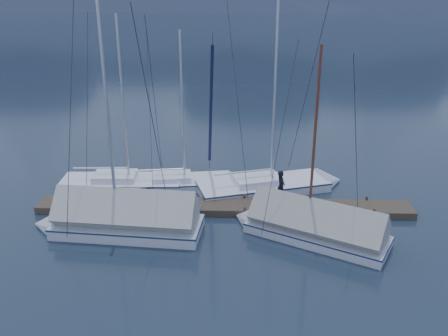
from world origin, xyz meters
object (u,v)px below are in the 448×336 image
Objects in this scene: person at (281,186)px; sailboat_covered_far at (114,221)px; sailboat_open_left at (139,184)px; sailboat_open_right at (281,186)px; sailboat_open_mid at (194,183)px; sailboat_covered_near at (305,226)px.

sailboat_covered_far is at bearing 106.64° from person.
person is at bearing -17.35° from sailboat_open_left.
sailboat_open_left is 7.62m from sailboat_open_right.
sailboat_covered_far is (-0.09, -4.90, 0.35)m from sailboat_open_left.
sailboat_open_right is 6.49× the size of person.
sailboat_covered_near is at bearing -44.68° from sailboat_open_mid.
sailboat_open_mid is 5.55× the size of person.
sailboat_covered_far reaches higher than sailboat_open_right.
sailboat_open_right is 0.99× the size of sailboat_covered_far.
sailboat_open_left reaches higher than sailboat_covered_near.
sailboat_covered_far reaches higher than person.
sailboat_open_right is (7.62, 0.04, 0.01)m from sailboat_open_left.
sailboat_open_mid is 1.00× the size of sailboat_covered_near.
sailboat_open_right reaches higher than sailboat_open_left.
sailboat_open_left is at bearing 88.89° from sailboat_covered_far.
sailboat_open_left is 1.09× the size of sailboat_open_mid.
sailboat_covered_near is at bearing -0.69° from sailboat_covered_far.
sailboat_open_mid reaches higher than person.
sailboat_open_left is 2.93m from sailboat_open_mid.
sailboat_covered_near is (5.33, -5.27, 0.29)m from sailboat_open_mid.
sailboat_covered_far is at bearing -147.35° from sailboat_open_right.
sailboat_open_left reaches higher than sailboat_open_mid.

